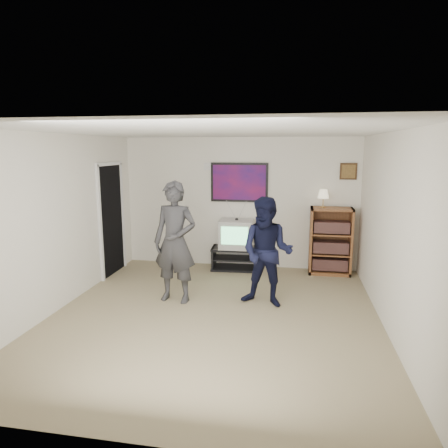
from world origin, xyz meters
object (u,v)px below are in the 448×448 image
(person_short, at_px, (267,252))
(person_tall, at_px, (175,242))
(media_stand, at_px, (234,258))
(bookshelf, at_px, (330,241))
(crt_television, at_px, (237,234))

(person_short, bearing_deg, person_tall, -165.74)
(media_stand, xyz_separation_m, bookshelf, (1.78, 0.05, 0.40))
(media_stand, bearing_deg, person_tall, -113.15)
(media_stand, relative_size, crt_television, 1.40)
(crt_television, bearing_deg, bookshelf, -0.36)
(media_stand, relative_size, bookshelf, 0.72)
(media_stand, distance_m, person_tall, 1.98)
(person_short, bearing_deg, bookshelf, 71.03)
(media_stand, distance_m, crt_television, 0.48)
(person_tall, bearing_deg, crt_television, 75.72)
(person_tall, distance_m, person_short, 1.37)
(bookshelf, bearing_deg, crt_television, -178.35)
(media_stand, bearing_deg, crt_television, -3.12)
(bookshelf, bearing_deg, media_stand, -178.39)
(crt_television, relative_size, person_tall, 0.35)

